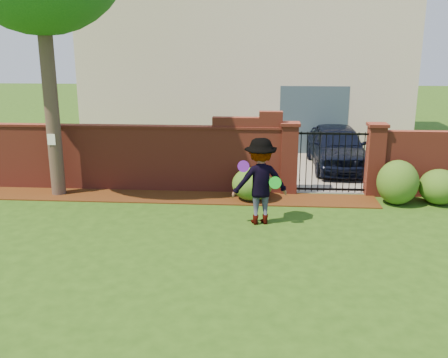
# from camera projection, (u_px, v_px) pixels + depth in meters

# --- Properties ---
(ground) EXTENTS (80.00, 80.00, 0.01)m
(ground) POSITION_uv_depth(u_px,v_px,m) (172.00, 250.00, 9.65)
(ground) COLOR #244711
(ground) RESTS_ON ground
(mulch_bed) EXTENTS (11.10, 1.08, 0.03)m
(mulch_bed) POSITION_uv_depth(u_px,v_px,m) (158.00, 197.00, 12.92)
(mulch_bed) COLOR #3A1C0A
(mulch_bed) RESTS_ON ground
(brick_wall) EXTENTS (8.70, 0.31, 2.16)m
(brick_wall) POSITION_uv_depth(u_px,v_px,m) (123.00, 156.00, 13.40)
(brick_wall) COLOR maroon
(brick_wall) RESTS_ON ground
(pillar_left) EXTENTS (0.50, 0.50, 1.88)m
(pillar_left) POSITION_uv_depth(u_px,v_px,m) (289.00, 158.00, 13.07)
(pillar_left) COLOR maroon
(pillar_left) RESTS_ON ground
(pillar_right) EXTENTS (0.50, 0.50, 1.88)m
(pillar_right) POSITION_uv_depth(u_px,v_px,m) (375.00, 159.00, 12.91)
(pillar_right) COLOR maroon
(pillar_right) RESTS_ON ground
(iron_gate) EXTENTS (1.78, 0.03, 1.60)m
(iron_gate) POSITION_uv_depth(u_px,v_px,m) (332.00, 162.00, 13.02)
(iron_gate) COLOR black
(iron_gate) RESTS_ON ground
(driveway) EXTENTS (3.20, 8.00, 0.01)m
(driveway) POSITION_uv_depth(u_px,v_px,m) (315.00, 160.00, 17.09)
(driveway) COLOR gray
(driveway) RESTS_ON ground
(house) EXTENTS (12.40, 6.40, 6.30)m
(house) POSITION_uv_depth(u_px,v_px,m) (246.00, 61.00, 20.29)
(house) COLOR beige
(house) RESTS_ON ground
(car) EXTENTS (1.71, 4.09, 1.38)m
(car) POSITION_uv_depth(u_px,v_px,m) (338.00, 148.00, 15.58)
(car) COLOR black
(car) RESTS_ON ground
(paper_notice) EXTENTS (0.20, 0.01, 0.28)m
(paper_notice) POSITION_uv_depth(u_px,v_px,m) (51.00, 139.00, 12.60)
(paper_notice) COLOR white
(paper_notice) RESTS_ON tree
(shrub_left) EXTENTS (1.02, 1.02, 0.84)m
(shrub_left) POSITION_uv_depth(u_px,v_px,m) (252.00, 184.00, 12.59)
(shrub_left) COLOR #245319
(shrub_left) RESTS_ON ground
(shrub_middle) EXTENTS (1.00, 1.00, 1.10)m
(shrub_middle) POSITION_uv_depth(u_px,v_px,m) (398.00, 182.00, 12.26)
(shrub_middle) COLOR #245319
(shrub_middle) RESTS_ON ground
(shrub_right) EXTENTS (0.98, 0.98, 0.87)m
(shrub_right) POSITION_uv_depth(u_px,v_px,m) (439.00, 187.00, 12.29)
(shrub_right) COLOR #245319
(shrub_right) RESTS_ON ground
(man) EXTENTS (1.36, 0.97, 1.90)m
(man) POSITION_uv_depth(u_px,v_px,m) (260.00, 182.00, 10.82)
(man) COLOR gray
(man) RESTS_ON ground
(frisbee_purple) EXTENTS (0.26, 0.12, 0.25)m
(frisbee_purple) POSITION_uv_depth(u_px,v_px,m) (243.00, 166.00, 10.61)
(frisbee_purple) COLOR #6A1BAA
(frisbee_purple) RESTS_ON man
(frisbee_green) EXTENTS (0.27, 0.10, 0.27)m
(frisbee_green) POSITION_uv_depth(u_px,v_px,m) (275.00, 183.00, 10.63)
(frisbee_green) COLOR green
(frisbee_green) RESTS_ON man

